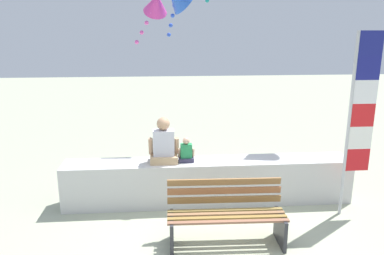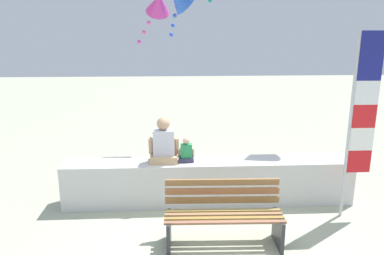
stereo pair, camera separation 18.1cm
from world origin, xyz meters
name	(u,v)px [view 2 (the right image)]	position (x,y,z in m)	size (l,w,h in m)	color
ground_plane	(217,243)	(0.00, 0.00, 0.00)	(40.00, 40.00, 0.00)	#A8AF92
seawall_ledge	(209,182)	(0.00, 1.35, 0.39)	(5.01, 0.59, 0.77)	silver
park_bench	(223,216)	(0.09, 0.02, 0.42)	(1.68, 0.65, 0.88)	#8C5C45
person_adult	(164,145)	(-0.77, 1.35, 1.08)	(0.51, 0.38, 0.79)	tan
person_child	(186,152)	(-0.39, 1.35, 0.94)	(0.28, 0.21, 0.43)	#312F4A
flag_banner	(360,113)	(2.27, 0.73, 1.73)	(0.43, 0.05, 2.97)	#B7B7BC
kite_magenta	(158,4)	(-0.86, 2.81, 3.45)	(0.72, 0.69, 1.06)	#DB3D9E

